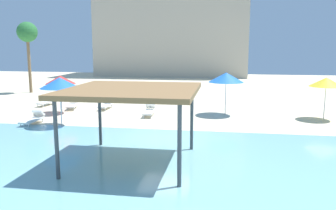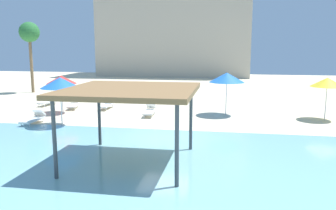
{
  "view_description": "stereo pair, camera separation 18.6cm",
  "coord_description": "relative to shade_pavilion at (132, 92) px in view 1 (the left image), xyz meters",
  "views": [
    {
      "loc": [
        2.82,
        -16.47,
        4.49
      ],
      "look_at": [
        -0.17,
        2.0,
        1.3
      ],
      "focal_mm": 37.27,
      "sensor_mm": 36.0,
      "label": 1
    },
    {
      "loc": [
        3.01,
        -16.44,
        4.49
      ],
      "look_at": [
        -0.17,
        2.0,
        1.3
      ],
      "focal_mm": 37.27,
      "sensor_mm": 36.0,
      "label": 2
    }
  ],
  "objects": [
    {
      "name": "lagoon_water",
      "position": [
        0.58,
        -1.33,
        -2.75
      ],
      "size": [
        44.0,
        13.5,
        0.04
      ],
      "primitive_type": "cube",
      "color": "#7AB7C1",
      "rests_on": "ground"
    },
    {
      "name": "lounge_chair_0",
      "position": [
        -1.36,
        9.21,
        -2.44
      ],
      "size": [
        0.74,
        1.93,
        0.74
      ],
      "rotation": [
        0.0,
        0.0,
        -1.5
      ],
      "color": "white",
      "rests_on": "ground"
    },
    {
      "name": "palm_tree_0",
      "position": [
        -15.11,
        18.44,
        2.82
      ],
      "size": [
        1.9,
        1.9,
        6.72
      ],
      "color": "brown",
      "rests_on": "ground"
    },
    {
      "name": "lounge_chair_5",
      "position": [
        -4.96,
        11.13,
        -2.44
      ],
      "size": [
        0.61,
        1.9,
        0.74
      ],
      "rotation": [
        0.0,
        0.0,
        -1.56
      ],
      "color": "white",
      "rests_on": "ground"
    },
    {
      "name": "shade_pavilion",
      "position": [
        0.0,
        0.0,
        0.0
      ],
      "size": [
        4.83,
        4.83,
        2.93
      ],
      "color": "#42474C",
      "rests_on": "ground"
    },
    {
      "name": "ground_plane",
      "position": [
        0.58,
        3.92,
        -2.77
      ],
      "size": [
        80.0,
        80.0,
        0.0
      ],
      "primitive_type": "plane",
      "color": "beige"
    },
    {
      "name": "beach_umbrella_blue_0",
      "position": [
        3.51,
        10.3,
        -0.31
      ],
      "size": [
        2.29,
        2.29,
        2.78
      ],
      "color": "silver",
      "rests_on": "ground"
    },
    {
      "name": "lounge_chair_2",
      "position": [
        -7.4,
        10.83,
        -2.44
      ],
      "size": [
        1.09,
        1.99,
        0.74
      ],
      "rotation": [
        0.0,
        0.0,
        -1.3
      ],
      "color": "white",
      "rests_on": "ground"
    },
    {
      "name": "beach_umbrella_blue_3",
      "position": [
        -5.65,
        5.55,
        -0.32
      ],
      "size": [
        2.18,
        2.18,
        2.75
      ],
      "color": "silver",
      "rests_on": "ground"
    },
    {
      "name": "lounge_chair_4",
      "position": [
        -7.47,
        5.69,
        -2.44
      ],
      "size": [
        0.64,
        1.91,
        0.74
      ],
      "rotation": [
        0.0,
        0.0,
        -1.59
      ],
      "color": "white",
      "rests_on": "ground"
    },
    {
      "name": "beach_umbrella_yellow_2",
      "position": [
        9.54,
        9.85,
        -0.47
      ],
      "size": [
        2.02,
        2.02,
        2.58
      ],
      "color": "silver",
      "rests_on": "ground"
    },
    {
      "name": "beach_umbrella_red_4",
      "position": [
        -7.36,
        9.1,
        -0.51
      ],
      "size": [
        1.98,
        1.98,
        2.53
      ],
      "color": "silver",
      "rests_on": "ground"
    },
    {
      "name": "hotel_block_0",
      "position": [
        -4.52,
        41.44,
        5.12
      ],
      "size": [
        22.12,
        10.63,
        15.78
      ],
      "primitive_type": "cube",
      "color": "#B2A893",
      "rests_on": "ground"
    },
    {
      "name": "lounge_chair_1",
      "position": [
        -9.89,
        11.85,
        -2.44
      ],
      "size": [
        0.78,
        1.94,
        0.74
      ],
      "rotation": [
        0.0,
        0.0,
        -1.67
      ],
      "color": "white",
      "rests_on": "ground"
    }
  ]
}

